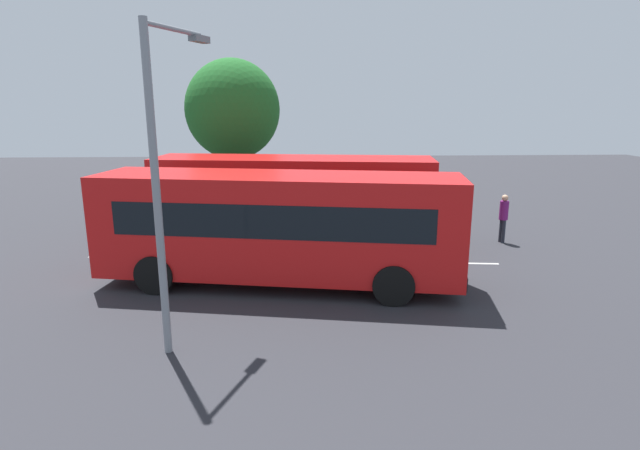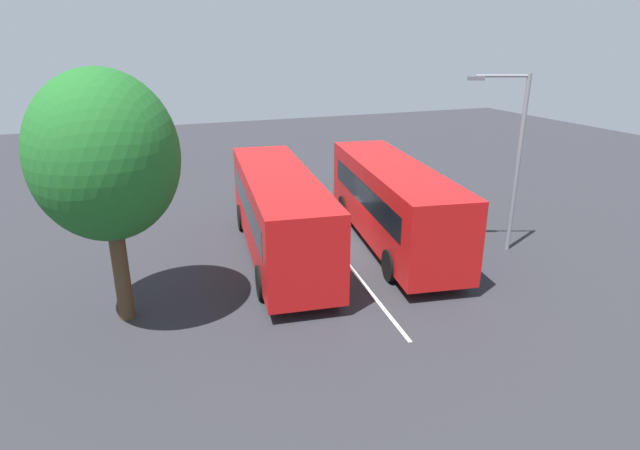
{
  "view_description": "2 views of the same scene",
  "coord_description": "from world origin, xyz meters",
  "px_view_note": "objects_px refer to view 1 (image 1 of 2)",
  "views": [
    {
      "loc": [
        0.29,
        -15.83,
        5.04
      ],
      "look_at": [
        0.97,
        -1.17,
        1.47
      ],
      "focal_mm": 28.14,
      "sensor_mm": 36.0,
      "label": 1
    },
    {
      "loc": [
        -17.06,
        7.32,
        7.65
      ],
      "look_at": [
        -0.32,
        0.79,
        1.19
      ],
      "focal_mm": 29.08,
      "sensor_mm": 36.0,
      "label": 2
    }
  ],
  "objects_px": {
    "street_lamp": "(162,168)",
    "depot_tree": "(233,110)",
    "pedestrian": "(504,214)",
    "bus_far_left": "(279,225)",
    "bus_center_left": "(294,196)"
  },
  "relations": [
    {
      "from": "bus_far_left",
      "to": "street_lamp",
      "type": "distance_m",
      "value": 4.72
    },
    {
      "from": "depot_tree",
      "to": "bus_center_left",
      "type": "bearing_deg",
      "value": -63.26
    },
    {
      "from": "bus_far_left",
      "to": "bus_center_left",
      "type": "bearing_deg",
      "value": 94.85
    },
    {
      "from": "pedestrian",
      "to": "bus_far_left",
      "type": "bearing_deg",
      "value": 14.32
    },
    {
      "from": "bus_far_left",
      "to": "street_lamp",
      "type": "relative_size",
      "value": 1.57
    },
    {
      "from": "depot_tree",
      "to": "pedestrian",
      "type": "bearing_deg",
      "value": -29.24
    },
    {
      "from": "bus_far_left",
      "to": "bus_center_left",
      "type": "distance_m",
      "value": 4.47
    },
    {
      "from": "bus_far_left",
      "to": "bus_center_left",
      "type": "xyz_separation_m",
      "value": [
        0.39,
        4.45,
        0.0
      ]
    },
    {
      "from": "street_lamp",
      "to": "depot_tree",
      "type": "height_order",
      "value": "depot_tree"
    },
    {
      "from": "bus_far_left",
      "to": "depot_tree",
      "type": "relative_size",
      "value": 1.46
    },
    {
      "from": "street_lamp",
      "to": "depot_tree",
      "type": "distance_m",
      "value": 13.69
    },
    {
      "from": "pedestrian",
      "to": "depot_tree",
      "type": "relative_size",
      "value": 0.26
    },
    {
      "from": "bus_far_left",
      "to": "bus_center_left",
      "type": "height_order",
      "value": "same"
    },
    {
      "from": "bus_far_left",
      "to": "pedestrian",
      "type": "height_order",
      "value": "bus_far_left"
    },
    {
      "from": "bus_center_left",
      "to": "pedestrian",
      "type": "relative_size",
      "value": 5.69
    }
  ]
}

